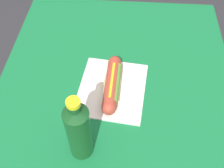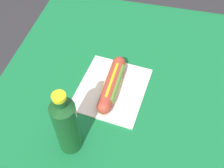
# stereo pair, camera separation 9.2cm
# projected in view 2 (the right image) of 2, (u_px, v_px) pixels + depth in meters

# --- Properties ---
(dining_table) EXTENTS (1.13, 0.84, 0.74)m
(dining_table) POSITION_uv_depth(u_px,v_px,m) (113.00, 120.00, 1.03)
(dining_table) COLOR brown
(dining_table) RESTS_ON ground
(paper_wrapper) EXTENTS (0.28, 0.25, 0.01)m
(paper_wrapper) POSITION_uv_depth(u_px,v_px,m) (112.00, 89.00, 0.94)
(paper_wrapper) COLOR silver
(paper_wrapper) RESTS_ON dining_table
(hot_dog) EXTENTS (0.25, 0.06, 0.05)m
(hot_dog) POSITION_uv_depth(u_px,v_px,m) (112.00, 84.00, 0.92)
(hot_dog) COLOR #E5BC75
(hot_dog) RESTS_ON paper_wrapper
(soda_bottle) EXTENTS (0.07, 0.07, 0.25)m
(soda_bottle) POSITION_uv_depth(u_px,v_px,m) (66.00, 125.00, 0.73)
(soda_bottle) COLOR #14471E
(soda_bottle) RESTS_ON dining_table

